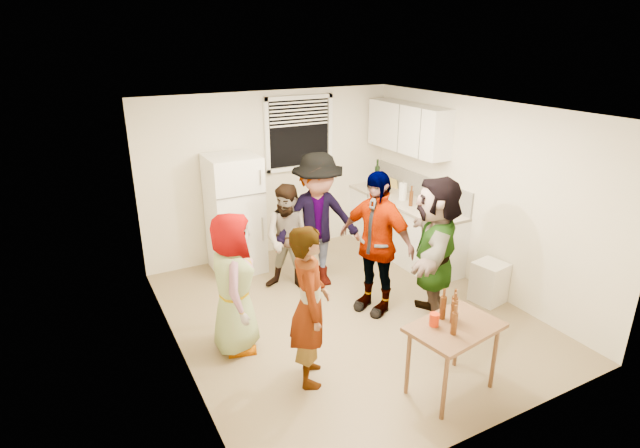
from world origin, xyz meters
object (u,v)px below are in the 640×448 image
blue_cup (433,216)px  guest_back_left (291,288)px  red_cup (434,325)px  guest_stripe (310,377)px  beer_bottle_counter (411,206)px  guest_back_right (318,284)px  guest_orange (429,317)px  guest_black (373,308)px  serving_table (448,390)px  guest_grey (238,347)px  wine_bottle (377,186)px  trash_bin (489,284)px  kettle (386,193)px  refrigerator (235,214)px  beer_bottle_table (453,334)px

blue_cup → guest_back_left: blue_cup is taller
red_cup → guest_stripe: red_cup is taller
beer_bottle_counter → guest_back_right: beer_bottle_counter is taller
guest_back_right → guest_orange: 1.63m
beer_bottle_counter → guest_black: beer_bottle_counter is taller
beer_bottle_counter → red_cup: beer_bottle_counter is taller
serving_table → guest_grey: serving_table is taller
wine_bottle → guest_back_right: bearing=-146.9°
trash_bin → guest_back_left: size_ratio=0.37×
wine_bottle → trash_bin: wine_bottle is taller
beer_bottle_counter → trash_bin: beer_bottle_counter is taller
wine_bottle → guest_back_right: 2.21m
wine_bottle → trash_bin: 2.64m
guest_black → kettle: bearing=120.0°
refrigerator → beer_bottle_counter: size_ratio=7.54×
blue_cup → guest_back_right: bearing=161.4°
guest_black → red_cup: bearing=-35.5°
trash_bin → red_cup: (-1.81, -1.01, 0.47)m
guest_grey → refrigerator: bearing=-2.3°
beer_bottle_table → guest_orange: bearing=56.5°
beer_bottle_table → guest_back_right: (0.03, 2.66, -0.72)m
blue_cup → refrigerator: bearing=147.1°
refrigerator → beer_bottle_table: bearing=-77.9°
blue_cup → guest_grey: bearing=-172.4°
wine_bottle → guest_black: 2.61m
kettle → guest_back_right: size_ratio=0.12×
guest_back_left → guest_orange: guest_back_left is taller
trash_bin → guest_grey: trash_bin is taller
serving_table → guest_stripe: (-1.10, 0.81, 0.00)m
kettle → guest_grey: (-3.08, -1.61, -0.90)m
red_cup → guest_stripe: 1.37m
beer_bottle_counter → guest_orange: size_ratio=0.13×
refrigerator → serving_table: (0.90, -3.57, -0.85)m
trash_bin → guest_stripe: trash_bin is taller
kettle → serving_table: kettle is taller
refrigerator → kettle: size_ratio=7.86×
kettle → blue_cup: (-0.06, -1.20, 0.00)m
blue_cup → red_cup: (-1.62, -1.96, -0.18)m
trash_bin → guest_back_left: (-2.10, 1.52, -0.25)m
trash_bin → red_cup: red_cup is taller
wine_bottle → serving_table: size_ratio=0.39×
beer_bottle_counter → red_cup: (-1.63, -2.47, -0.18)m
blue_cup → trash_bin: 1.17m
red_cup → guest_back_left: bearing=96.6°
serving_table → guest_back_right: (-0.09, 2.57, 0.00)m
serving_table → guest_stripe: size_ratio=0.52×
guest_back_right → blue_cup: bearing=-9.8°
beer_bottle_table → guest_grey: beer_bottle_table is taller
trash_bin → guest_stripe: size_ratio=0.33×
guest_black → guest_orange: bearing=22.8°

